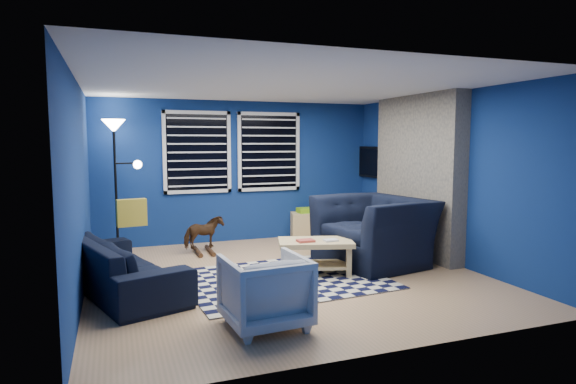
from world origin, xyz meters
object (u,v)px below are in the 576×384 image
at_px(tv, 373,162).
at_px(cabinet, 307,225).
at_px(sofa, 123,265).
at_px(coffee_table, 315,250).
at_px(rocking_horse, 204,233).
at_px(floor_lamp, 116,144).
at_px(armchair_big, 374,231).
at_px(armchair_bent, 265,291).

relative_size(tv, cabinet, 1.55).
xyz_separation_m(sofa, coffee_table, (2.45, -0.10, 0.02)).
xyz_separation_m(sofa, cabinet, (3.27, 2.21, -0.07)).
height_order(rocking_horse, floor_lamp, floor_lamp).
bearing_deg(floor_lamp, rocking_horse, -17.24).
distance_m(sofa, cabinet, 3.95).
xyz_separation_m(armchair_big, floor_lamp, (-3.49, 1.90, 1.26)).
height_order(tv, armchair_bent, tv).
bearing_deg(sofa, coffee_table, -110.51).
xyz_separation_m(armchair_big, armchair_bent, (-2.22, -1.77, -0.13)).
height_order(armchair_bent, coffee_table, armchair_bent).
distance_m(tv, armchair_big, 2.28).
height_order(armchair_bent, rocking_horse, armchair_bent).
bearing_deg(armchair_big, coffee_table, -87.72).
xyz_separation_m(coffee_table, floor_lamp, (-2.46, 2.15, 1.40)).
height_order(armchair_big, rocking_horse, armchair_big).
relative_size(rocking_horse, coffee_table, 0.56).
height_order(sofa, armchair_big, armchair_big).
xyz_separation_m(sofa, armchair_bent, (1.26, -1.63, 0.03)).
bearing_deg(tv, armchair_big, -119.46).
distance_m(tv, coffee_table, 3.11).
bearing_deg(floor_lamp, coffee_table, -41.12).
distance_m(sofa, armchair_big, 3.49).
xyz_separation_m(armchair_bent, rocking_horse, (-0.01, 3.27, -0.02)).
relative_size(armchair_bent, cabinet, 1.20).
xyz_separation_m(tv, floor_lamp, (-4.52, 0.08, 0.34)).
xyz_separation_m(cabinet, floor_lamp, (-3.28, -0.17, 1.49)).
relative_size(tv, sofa, 0.46).
distance_m(armchair_big, floor_lamp, 4.17).
bearing_deg(armchair_big, rocking_horse, -135.25).
relative_size(armchair_big, rocking_horse, 2.40).
distance_m(armchair_big, rocking_horse, 2.69).
bearing_deg(tv, sofa, -156.48).
bearing_deg(sofa, cabinet, -74.00).
distance_m(tv, armchair_bent, 4.95).
bearing_deg(cabinet, rocking_horse, -151.00).
distance_m(rocking_horse, cabinet, 2.09).
bearing_deg(coffee_table, floor_lamp, 138.88).
distance_m(armchair_big, armchair_bent, 2.84).
distance_m(armchair_bent, coffee_table, 1.93).
bearing_deg(floor_lamp, armchair_bent, -70.83).
relative_size(tv, rocking_horse, 1.61).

